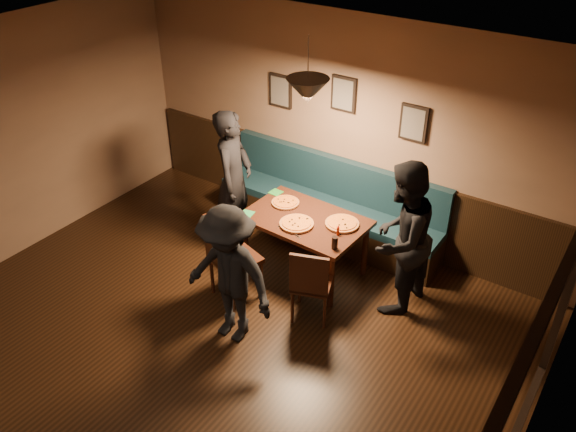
{
  "coord_description": "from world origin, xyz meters",
  "views": [
    {
      "loc": [
        3.12,
        -2.32,
        4.33
      ],
      "look_at": [
        0.16,
        2.07,
        0.95
      ],
      "focal_mm": 36.55,
      "sensor_mm": 36.0,
      "label": 1
    }
  ],
  "objects_px": {
    "chair_near_right": "(312,281)",
    "diner_front": "(229,276)",
    "booth_bench": "(328,202)",
    "dining_table": "(305,245)",
    "diner_left": "(234,180)",
    "soda_glass": "(335,243)",
    "chair_near_left": "(235,257)",
    "diner_right": "(401,239)",
    "tabasco_bottle": "(338,230)"
  },
  "relations": [
    {
      "from": "booth_bench",
      "to": "soda_glass",
      "type": "bearing_deg",
      "value": -56.53
    },
    {
      "from": "booth_bench",
      "to": "chair_near_right",
      "type": "distance_m",
      "value": 1.54
    },
    {
      "from": "booth_bench",
      "to": "chair_near_left",
      "type": "bearing_deg",
      "value": -98.21
    },
    {
      "from": "diner_left",
      "to": "soda_glass",
      "type": "xyz_separation_m",
      "value": [
        1.62,
        -0.35,
        -0.09
      ]
    },
    {
      "from": "diner_right",
      "to": "tabasco_bottle",
      "type": "height_order",
      "value": "diner_right"
    },
    {
      "from": "chair_near_left",
      "to": "soda_glass",
      "type": "relative_size",
      "value": 7.32
    },
    {
      "from": "dining_table",
      "to": "chair_near_left",
      "type": "xyz_separation_m",
      "value": [
        -0.39,
        -0.8,
        0.16
      ]
    },
    {
      "from": "diner_right",
      "to": "tabasco_bottle",
      "type": "xyz_separation_m",
      "value": [
        -0.67,
        -0.13,
        -0.07
      ]
    },
    {
      "from": "chair_near_left",
      "to": "diner_left",
      "type": "distance_m",
      "value": 1.14
    },
    {
      "from": "diner_left",
      "to": "tabasco_bottle",
      "type": "bearing_deg",
      "value": -112.29
    },
    {
      "from": "booth_bench",
      "to": "diner_left",
      "type": "height_order",
      "value": "diner_left"
    },
    {
      "from": "chair_near_right",
      "to": "chair_near_left",
      "type": "bearing_deg",
      "value": 171.66
    },
    {
      "from": "diner_front",
      "to": "soda_glass",
      "type": "relative_size",
      "value": 10.75
    },
    {
      "from": "chair_near_right",
      "to": "tabasco_bottle",
      "type": "xyz_separation_m",
      "value": [
        -0.01,
        0.54,
        0.34
      ]
    },
    {
      "from": "diner_left",
      "to": "soda_glass",
      "type": "relative_size",
      "value": 12.47
    },
    {
      "from": "diner_front",
      "to": "tabasco_bottle",
      "type": "relative_size",
      "value": 11.89
    },
    {
      "from": "dining_table",
      "to": "diner_left",
      "type": "bearing_deg",
      "value": -179.51
    },
    {
      "from": "dining_table",
      "to": "soda_glass",
      "type": "relative_size",
      "value": 9.57
    },
    {
      "from": "booth_bench",
      "to": "diner_front",
      "type": "distance_m",
      "value": 2.13
    },
    {
      "from": "diner_right",
      "to": "diner_front",
      "type": "xyz_separation_m",
      "value": [
        -1.18,
        -1.38,
        -0.1
      ]
    },
    {
      "from": "chair_near_right",
      "to": "soda_glass",
      "type": "xyz_separation_m",
      "value": [
        0.08,
        0.3,
        0.35
      ]
    },
    {
      "from": "soda_glass",
      "to": "diner_right",
      "type": "bearing_deg",
      "value": 32.28
    },
    {
      "from": "booth_bench",
      "to": "dining_table",
      "type": "height_order",
      "value": "booth_bench"
    },
    {
      "from": "chair_near_left",
      "to": "tabasco_bottle",
      "type": "bearing_deg",
      "value": 57.16
    },
    {
      "from": "diner_left",
      "to": "diner_front",
      "type": "height_order",
      "value": "diner_left"
    },
    {
      "from": "booth_bench",
      "to": "chair_near_left",
      "type": "relative_size",
      "value": 2.87
    },
    {
      "from": "tabasco_bottle",
      "to": "soda_glass",
      "type": "bearing_deg",
      "value": -68.16
    },
    {
      "from": "chair_near_left",
      "to": "chair_near_right",
      "type": "height_order",
      "value": "chair_near_left"
    },
    {
      "from": "dining_table",
      "to": "soda_glass",
      "type": "height_order",
      "value": "soda_glass"
    },
    {
      "from": "dining_table",
      "to": "chair_near_right",
      "type": "height_order",
      "value": "chair_near_right"
    },
    {
      "from": "tabasco_bottle",
      "to": "dining_table",
      "type": "bearing_deg",
      "value": 169.99
    },
    {
      "from": "diner_left",
      "to": "diner_right",
      "type": "xyz_separation_m",
      "value": [
        2.2,
        0.01,
        -0.02
      ]
    },
    {
      "from": "chair_near_right",
      "to": "diner_left",
      "type": "bearing_deg",
      "value": 136.76
    },
    {
      "from": "booth_bench",
      "to": "dining_table",
      "type": "bearing_deg",
      "value": -78.56
    },
    {
      "from": "diner_right",
      "to": "soda_glass",
      "type": "height_order",
      "value": "diner_right"
    },
    {
      "from": "chair_near_right",
      "to": "dining_table",
      "type": "bearing_deg",
      "value": 108.09
    },
    {
      "from": "booth_bench",
      "to": "tabasco_bottle",
      "type": "xyz_separation_m",
      "value": [
        0.63,
        -0.86,
        0.3
      ]
    },
    {
      "from": "chair_near_right",
      "to": "soda_glass",
      "type": "bearing_deg",
      "value": 55.4
    },
    {
      "from": "diner_right",
      "to": "tabasco_bottle",
      "type": "relative_size",
      "value": 13.47
    },
    {
      "from": "chair_near_left",
      "to": "dining_table",
      "type": "bearing_deg",
      "value": 81.58
    },
    {
      "from": "chair_near_left",
      "to": "diner_right",
      "type": "height_order",
      "value": "diner_right"
    },
    {
      "from": "diner_left",
      "to": "diner_right",
      "type": "relative_size",
      "value": 1.02
    },
    {
      "from": "chair_near_left",
      "to": "chair_near_right",
      "type": "bearing_deg",
      "value": 29.07
    },
    {
      "from": "soda_glass",
      "to": "tabasco_bottle",
      "type": "relative_size",
      "value": 1.11
    },
    {
      "from": "soda_glass",
      "to": "tabasco_bottle",
      "type": "xyz_separation_m",
      "value": [
        -0.09,
        0.23,
        -0.01
      ]
    },
    {
      "from": "diner_right",
      "to": "diner_front",
      "type": "height_order",
      "value": "diner_right"
    },
    {
      "from": "chair_near_right",
      "to": "diner_front",
      "type": "xyz_separation_m",
      "value": [
        -0.52,
        -0.71,
        0.31
      ]
    },
    {
      "from": "soda_glass",
      "to": "diner_left",
      "type": "bearing_deg",
      "value": 167.69
    },
    {
      "from": "diner_left",
      "to": "diner_front",
      "type": "relative_size",
      "value": 1.16
    },
    {
      "from": "dining_table",
      "to": "diner_front",
      "type": "xyz_separation_m",
      "value": [
        -0.03,
        -1.33,
        0.4
      ]
    }
  ]
}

